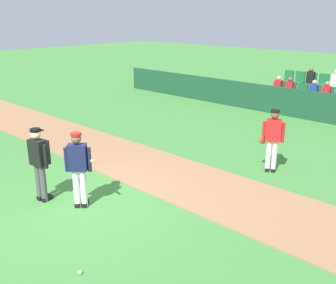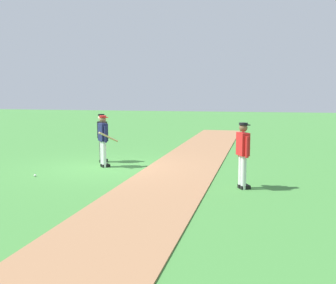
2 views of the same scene
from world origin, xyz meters
The scene contains 6 objects.
ground_plane centered at (0.00, 0.00, 0.00)m, with size 80.00×80.00×0.00m, color #42843A.
infield_dirt_path centered at (0.00, 2.61, 0.01)m, with size 28.00×2.42×0.03m, color #9E704C.
batter_navy_jersey centered at (0.03, -0.07, 0.97)m, with size 0.72×0.68×1.76m.
umpire_home_plate centered at (-0.90, -0.49, 1.00)m, with size 0.58×0.35×1.76m.
runner_red_jersey centered at (2.13, 4.70, 0.96)m, with size 0.65×0.42×1.76m.
baseball centered at (2.00, -1.50, 0.04)m, with size 0.07×0.07×0.07m, color white.
Camera 2 is at (12.92, 5.16, 2.56)m, focal length 43.58 mm.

